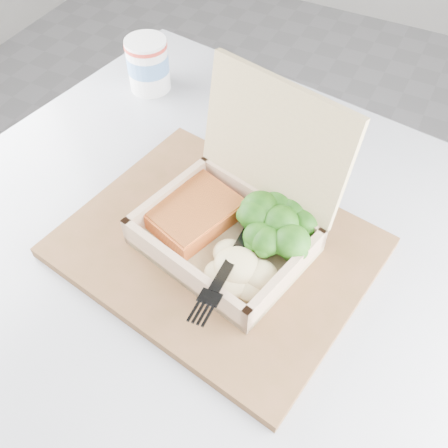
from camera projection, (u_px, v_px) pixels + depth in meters
The scene contains 10 objects.
floor at pixel (343, 434), 1.22m from camera, with size 4.00×4.00×0.00m, color gray.
cafe_table at pixel (200, 305), 0.83m from camera, with size 0.90×0.90×0.73m.
serving_tray at pixel (217, 247), 0.67m from camera, with size 0.38×0.31×0.02m, color brown.
takeout_container at pixel (240, 208), 0.63m from camera, with size 0.25×0.24×0.20m.
salmon_fillet at pixel (195, 213), 0.66m from camera, with size 0.09×0.12×0.02m, color orange.
broccoli_pile at pixel (280, 228), 0.64m from camera, with size 0.12×0.12×0.04m, color #2B6817, non-canonical shape.
mashed_potatoes at pixel (236, 266), 0.61m from camera, with size 0.09×0.08×0.03m, color #D0C587.
plastic_fork at pixel (239, 244), 0.61m from camera, with size 0.03×0.18×0.03m.
paper_cup at pixel (148, 63), 0.87m from camera, with size 0.07×0.07×0.09m.
receipt at pixel (307, 162), 0.78m from camera, with size 0.07×0.12×0.00m, color white.
Camera 1 is at (-0.08, -0.47, 1.27)m, focal length 40.00 mm.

